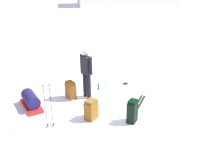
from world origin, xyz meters
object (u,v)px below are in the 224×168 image
Objects in this scene: backpack_bright at (71,90)px; thermos_bottle at (98,87)px; ski_poles_planted_near at (48,104)px; backpack_large_dark at (91,110)px; ski_pair_far at (126,84)px; gear_sled at (31,101)px; skier_standing at (86,71)px; ski_pair_near at (137,107)px; backpack_small_spare at (132,111)px.

backpack_bright is 2.28× the size of thermos_bottle.
backpack_bright is 1.85m from ski_poles_planted_near.
backpack_large_dark reaches higher than thermos_bottle.
ski_pair_far is at bearing 48.95° from ski_poles_planted_near.
ski_poles_planted_near is at bearing -162.04° from backpack_large_dark.
backpack_bright reaches higher than ski_pair_far.
skier_standing is at bearing 18.40° from gear_sled.
ski_pair_near is 1.31× the size of gear_sled.
backpack_bright reaches higher than gear_sled.
skier_standing is at bearing -145.27° from ski_pair_far.
ski_pair_far is at bearing 26.31° from gear_sled.
skier_standing reaches higher than backpack_small_spare.
backpack_small_spare is (1.85, -1.64, 0.05)m from backpack_bright.
ski_pair_near is at bearing -85.19° from ski_pair_far.
gear_sled is at bearing -152.18° from thermos_bottle.
thermos_bottle is (-1.04, -0.44, 0.12)m from ski_pair_far.
backpack_large_dark is (-1.42, -0.58, 0.28)m from ski_pair_near.
backpack_bright is (-0.55, -0.02, -0.66)m from skier_standing.
ski_pair_far is at bearing 23.09° from thermos_bottle.
backpack_large_dark is 2.06m from gear_sled.
backpack_large_dark is at bearing -83.95° from skier_standing.
ski_pair_far is 2.18× the size of backpack_small_spare.
thermos_bottle is (-0.92, 2.19, -0.21)m from backpack_small_spare.
ski_poles_planted_near reaches higher than backpack_small_spare.
backpack_bright is 1.10m from thermos_bottle.
ski_pair_far is at bearing 87.45° from backpack_small_spare.
gear_sled is (-1.19, -0.56, -0.06)m from backpack_bright.
thermos_bottle is at bearing 131.10° from ski_pair_near.
backpack_small_spare is at bearing -19.38° from gear_sled.
ski_pair_near is at bearing -4.13° from gear_sled.
gear_sled is (-3.05, 1.07, -0.11)m from backpack_small_spare.
backpack_small_spare reaches higher than backpack_bright.
skier_standing is 1.33× the size of ski_poles_planted_near.
backpack_small_spare is 3.23m from gear_sled.
gear_sled is at bearing -154.75° from backpack_bright.
backpack_small_spare is 0.55× the size of gear_sled.
gear_sled is at bearing -153.69° from ski_pair_far.
ski_pair_far is 5.77× the size of thermos_bottle.
skier_standing is 2.03m from ski_poles_planted_near.
skier_standing reaches higher than backpack_bright.
gear_sled is 4.82× the size of thermos_bottle.
backpack_small_spare is (-0.12, -2.64, 0.32)m from ski_pair_far.
skier_standing is 1.13× the size of ski_pair_far.
backpack_small_spare is at bearing -12.25° from backpack_large_dark.
gear_sled is (-1.89, 0.82, -0.07)m from backpack_large_dark.
ski_poles_planted_near is 1.49m from gear_sled.
backpack_large_dark is at bearing -63.22° from backpack_bright.
backpack_small_spare is at bearing -51.75° from skier_standing.
ski_poles_planted_near is at bearing -120.47° from thermos_bottle.
ski_pair_near is 1.29× the size of ski_poles_planted_near.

